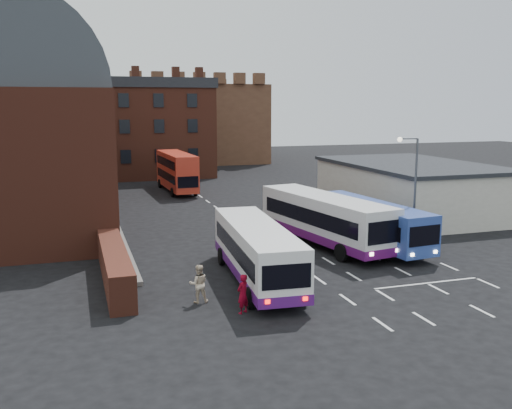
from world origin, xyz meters
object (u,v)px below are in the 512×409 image
object	(u,v)px
bus_white_inbound	(324,216)
pedestrian_red	(243,294)
street_lamp	(412,181)
pedestrian_beige	(199,284)
bus_blue	(370,221)
bus_red_double	(177,171)
bus_white_outbound	(257,248)

from	to	relation	value
bus_white_inbound	pedestrian_red	size ratio (longest dim) A/B	6.88
bus_white_inbound	street_lamp	bearing A→B (deg)	146.79
street_lamp	pedestrian_beige	size ratio (longest dim) A/B	3.93
bus_white_inbound	pedestrian_red	distance (m)	13.33
bus_blue	pedestrian_red	xyz separation A→B (m)	(-11.19, -8.99, -0.81)
bus_white_inbound	pedestrian_red	world-z (taller)	bus_white_inbound
bus_blue	pedestrian_red	world-z (taller)	bus_blue
bus_white_inbound	bus_red_double	size ratio (longest dim) A/B	1.19
bus_red_double	pedestrian_beige	world-z (taller)	bus_red_double
bus_white_outbound	pedestrian_beige	distance (m)	4.28
bus_blue	bus_red_double	xyz separation A→B (m)	(-7.67, 26.93, 0.46)
bus_white_inbound	street_lamp	size ratio (longest dim) A/B	1.72
bus_blue	street_lamp	size ratio (longest dim) A/B	1.52
bus_red_double	street_lamp	world-z (taller)	street_lamp
pedestrian_red	pedestrian_beige	distance (m)	2.49
bus_white_outbound	street_lamp	world-z (taller)	street_lamp
bus_white_inbound	bus_blue	xyz separation A→B (m)	(2.63, -1.18, -0.22)
bus_white_outbound	pedestrian_red	distance (m)	4.73
bus_red_double	pedestrian_red	size ratio (longest dim) A/B	5.79
pedestrian_beige	bus_white_outbound	bearing A→B (deg)	-142.19
bus_white_outbound	pedestrian_red	xyz separation A→B (m)	(-2.00, -4.20, -0.86)
bus_white_outbound	bus_red_double	size ratio (longest dim) A/B	1.07
bus_white_outbound	bus_white_inbound	world-z (taller)	bus_white_inbound
bus_white_inbound	pedestrian_red	bearing A→B (deg)	40.35
bus_blue	street_lamp	distance (m)	3.63
bus_white_inbound	bus_red_double	bearing A→B (deg)	-88.47
street_lamp	bus_red_double	bearing A→B (deg)	109.73
pedestrian_red	pedestrian_beige	size ratio (longest dim) A/B	0.98
bus_white_inbound	bus_blue	world-z (taller)	bus_white_inbound
bus_white_outbound	bus_white_inbound	bearing A→B (deg)	46.66
street_lamp	pedestrian_red	bearing A→B (deg)	-149.50
bus_white_inbound	pedestrian_beige	world-z (taller)	bus_white_inbound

